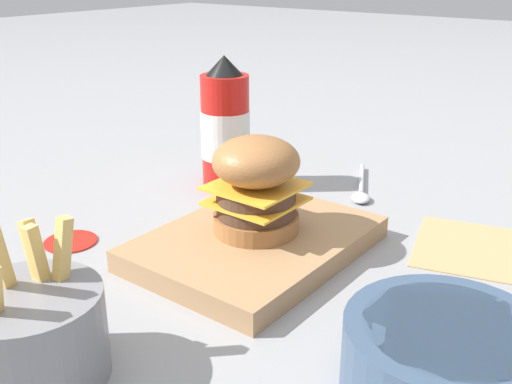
# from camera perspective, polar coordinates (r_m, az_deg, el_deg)

# --- Properties ---
(ground_plane) EXTENTS (6.00, 6.00, 0.00)m
(ground_plane) POSITION_cam_1_polar(r_m,az_deg,el_deg) (0.71, 3.53, -5.32)
(ground_plane) COLOR gray
(serving_board) EXTENTS (0.27, 0.20, 0.03)m
(serving_board) POSITION_cam_1_polar(r_m,az_deg,el_deg) (0.69, 0.00, -4.89)
(serving_board) COLOR #A37A51
(serving_board) RESTS_ON ground_plane
(burger) EXTENTS (0.10, 0.10, 0.11)m
(burger) POSITION_cam_1_polar(r_m,az_deg,el_deg) (0.66, 0.00, 0.73)
(burger) COLOR #9E6638
(burger) RESTS_ON serving_board
(ketchup_bottle) EXTENTS (0.07, 0.07, 0.19)m
(ketchup_bottle) POSITION_cam_1_polar(r_m,az_deg,el_deg) (0.87, -2.93, 6.06)
(ketchup_bottle) COLOR red
(ketchup_bottle) RESTS_ON ground_plane
(fries_basket) EXTENTS (0.12, 0.12, 0.14)m
(fries_basket) POSITION_cam_1_polar(r_m,az_deg,el_deg) (0.51, -20.54, -12.59)
(fries_basket) COLOR slate
(fries_basket) RESTS_ON ground_plane
(side_bowl) EXTENTS (0.16, 0.16, 0.06)m
(side_bowl) POSITION_cam_1_polar(r_m,az_deg,el_deg) (0.50, 17.63, -14.76)
(side_bowl) COLOR #384C66
(side_bowl) RESTS_ON ground_plane
(spoon) EXTENTS (0.15, 0.09, 0.01)m
(spoon) POSITION_cam_1_polar(r_m,az_deg,el_deg) (0.87, 9.98, 0.17)
(spoon) COLOR silver
(spoon) RESTS_ON ground_plane
(ketchup_puddle) EXTENTS (0.06, 0.06, 0.00)m
(ketchup_puddle) POSITION_cam_1_polar(r_m,az_deg,el_deg) (0.75, -17.25, -4.46)
(ketchup_puddle) COLOR #B21E14
(ketchup_puddle) RESTS_ON ground_plane
(parchment_square) EXTENTS (0.18, 0.18, 0.00)m
(parchment_square) POSITION_cam_1_polar(r_m,az_deg,el_deg) (0.74, 20.59, -5.11)
(parchment_square) COLOR tan
(parchment_square) RESTS_ON ground_plane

